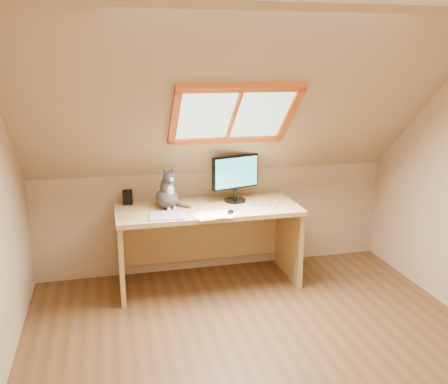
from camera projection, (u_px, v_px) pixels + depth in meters
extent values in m
plane|color=brown|center=(270.00, 364.00, 3.48)|extent=(3.50, 3.50, 0.00)
cube|color=tan|center=(215.00, 220.00, 4.99)|extent=(3.50, 0.02, 1.00)
cube|color=tan|center=(236.00, 106.00, 3.95)|extent=(3.50, 1.56, 1.41)
cube|color=#B2E0CC|center=(233.00, 113.00, 4.04)|extent=(0.90, 0.53, 0.48)
cube|color=#F14D16|center=(233.00, 113.00, 4.04)|extent=(1.02, 0.64, 0.59)
cube|color=tan|center=(207.00, 209.00, 4.55)|extent=(1.66, 0.73, 0.04)
cube|color=tan|center=(121.00, 255.00, 4.46)|extent=(0.04, 0.65, 0.72)
cube|color=tan|center=(289.00, 240.00, 4.83)|extent=(0.04, 0.65, 0.72)
cube|color=tan|center=(201.00, 235.00, 4.96)|extent=(1.56, 0.03, 0.50)
cylinder|color=black|center=(235.00, 200.00, 4.70)|extent=(0.20, 0.20, 0.02)
cylinder|color=black|center=(235.00, 194.00, 4.68)|extent=(0.03, 0.03, 0.11)
cube|color=black|center=(235.00, 172.00, 4.63)|extent=(0.47, 0.17, 0.31)
cube|color=blue|center=(237.00, 172.00, 4.61)|extent=(0.43, 0.13, 0.27)
ellipsoid|color=#4A4542|center=(167.00, 198.00, 4.49)|extent=(0.27, 0.29, 0.18)
ellipsoid|color=#4A4542|center=(168.00, 187.00, 4.45)|extent=(0.17, 0.17, 0.19)
ellipsoid|color=silver|center=(170.00, 191.00, 4.40)|extent=(0.07, 0.05, 0.11)
ellipsoid|color=#4A4542|center=(169.00, 177.00, 4.38)|extent=(0.13, 0.12, 0.10)
sphere|color=silver|center=(171.00, 179.00, 4.35)|extent=(0.04, 0.04, 0.04)
cone|color=#4A4542|center=(165.00, 171.00, 4.37)|extent=(0.06, 0.06, 0.06)
cone|color=#4A4542|center=(172.00, 170.00, 4.40)|extent=(0.06, 0.06, 0.06)
cube|color=black|center=(128.00, 197.00, 4.60)|extent=(0.10, 0.10, 0.13)
cube|color=#B2B2B7|center=(167.00, 216.00, 4.24)|extent=(0.32, 0.24, 0.01)
ellipsoid|color=black|center=(231.00, 212.00, 4.33)|extent=(0.08, 0.11, 0.03)
cube|color=white|center=(211.00, 215.00, 4.29)|extent=(0.33, 0.27, 0.00)
cube|color=white|center=(211.00, 215.00, 4.29)|extent=(0.32, 0.24, 0.00)
cube|color=white|center=(211.00, 215.00, 4.29)|extent=(0.35, 0.30, 0.00)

